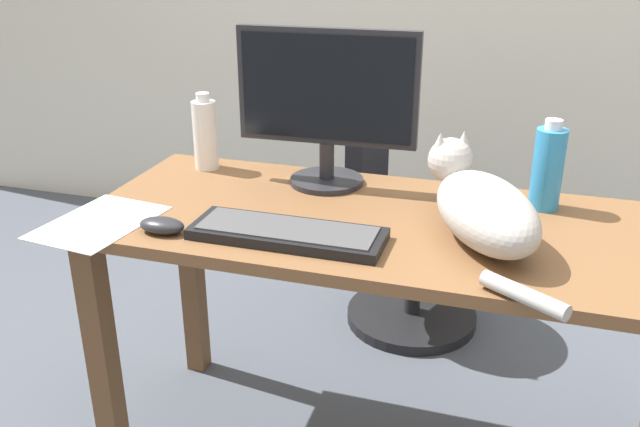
# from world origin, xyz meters

# --- Properties ---
(desk) EXTENTS (1.53, 0.62, 0.73)m
(desk) POSITION_xyz_m (0.00, 0.00, 0.62)
(desk) COLOR brown
(desk) RESTS_ON ground_plane
(office_chair) EXTENTS (0.48, 0.48, 0.89)m
(office_chair) POSITION_xyz_m (-0.12, 0.75, 0.37)
(office_chair) COLOR black
(office_chair) RESTS_ON ground_plane
(monitor) EXTENTS (0.48, 0.20, 0.42)m
(monitor) POSITION_xyz_m (-0.24, 0.20, 0.96)
(monitor) COLOR #232328
(monitor) RESTS_ON desk
(keyboard) EXTENTS (0.44, 0.15, 0.03)m
(keyboard) POSITION_xyz_m (-0.22, -0.17, 0.75)
(keyboard) COLOR black
(keyboard) RESTS_ON desk
(cat) EXTENTS (0.34, 0.55, 0.20)m
(cat) POSITION_xyz_m (0.19, -0.05, 0.81)
(cat) COLOR #B2ADA8
(cat) RESTS_ON desk
(computer_mouse) EXTENTS (0.11, 0.06, 0.04)m
(computer_mouse) POSITION_xyz_m (-0.51, -0.22, 0.75)
(computer_mouse) COLOR #232328
(computer_mouse) RESTS_ON desk
(paper_sheet) EXTENTS (0.24, 0.32, 0.00)m
(paper_sheet) POSITION_xyz_m (-0.68, -0.22, 0.73)
(paper_sheet) COLOR white
(paper_sheet) RESTS_ON desk
(water_bottle) EXTENTS (0.07, 0.07, 0.23)m
(water_bottle) POSITION_xyz_m (0.33, 0.19, 0.84)
(water_bottle) COLOR #2D8CD1
(water_bottle) RESTS_ON desk
(spray_bottle) EXTENTS (0.07, 0.07, 0.22)m
(spray_bottle) POSITION_xyz_m (-0.61, 0.22, 0.83)
(spray_bottle) COLOR silver
(spray_bottle) RESTS_ON desk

